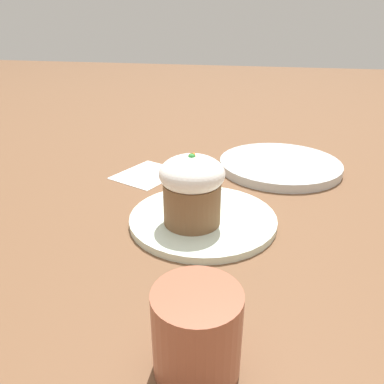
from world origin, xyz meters
name	(u,v)px	position (x,y,z in m)	size (l,w,h in m)	color
ground_plane	(203,222)	(0.00, 0.00, 0.00)	(4.00, 4.00, 0.00)	brown
dessert_plate	(203,219)	(0.00, 0.00, 0.01)	(0.21, 0.21, 0.01)	silver
carrot_cake	(192,188)	(-0.02, 0.01, 0.06)	(0.09, 0.09, 0.10)	brown
spoon	(199,210)	(0.01, 0.01, 0.01)	(0.12, 0.04, 0.01)	silver
coffee_cup	(197,330)	(-0.24, -0.04, 0.04)	(0.10, 0.07, 0.08)	#9E563D
side_plate	(280,165)	(0.24, -0.11, 0.01)	(0.23, 0.23, 0.02)	silver
paper_napkin	(147,174)	(0.15, 0.14, 0.00)	(0.14, 0.13, 0.00)	white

